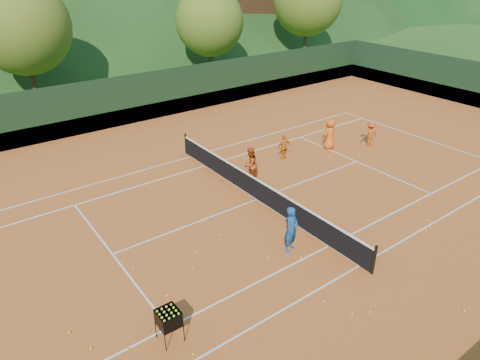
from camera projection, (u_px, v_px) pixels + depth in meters
ground at (257, 200)px, 18.17m from camera, size 400.00×400.00×0.00m
clay_court at (257, 199)px, 18.16m from camera, size 40.00×24.00×0.02m
coach at (291, 229)px, 14.63m from camera, size 0.73×0.60×1.72m
student_a at (250, 164)px, 19.31m from camera, size 0.94×0.83×1.64m
student_b at (284, 147)px, 21.53m from camera, size 0.78×0.37×1.31m
student_c at (330, 134)px, 22.65m from camera, size 0.80×0.52×1.65m
student_d at (370, 134)px, 23.10m from camera, size 0.98×0.76×1.33m
tennis_ball_1 at (426, 230)px, 16.04m from camera, size 0.07×0.07×0.07m
tennis_ball_2 at (430, 228)px, 16.18m from camera, size 0.07×0.07×0.07m
tennis_ball_3 at (167, 296)px, 12.92m from camera, size 0.07×0.07×0.07m
tennis_ball_4 at (428, 220)px, 16.65m from camera, size 0.07×0.07×0.07m
tennis_ball_5 at (193, 354)px, 11.02m from camera, size 0.07×0.07×0.07m
tennis_ball_6 at (324, 301)px, 12.71m from camera, size 0.07×0.07×0.07m
tennis_ball_7 at (464, 311)px, 12.36m from camera, size 0.07×0.07×0.07m
tennis_ball_9 at (196, 252)px, 14.83m from camera, size 0.07×0.07×0.07m
tennis_ball_11 at (370, 312)px, 12.33m from camera, size 0.07×0.07×0.07m
tennis_ball_12 at (91, 348)px, 11.19m from camera, size 0.07×0.07×0.07m
tennis_ball_13 at (128, 349)px, 11.16m from camera, size 0.07×0.07×0.07m
tennis_ball_14 at (193, 269)px, 14.02m from camera, size 0.07×0.07×0.07m
tennis_ball_16 at (352, 314)px, 12.26m from camera, size 0.07×0.07×0.07m
tennis_ball_17 at (168, 254)px, 14.76m from camera, size 0.07×0.07×0.07m
tennis_ball_18 at (301, 258)px, 14.57m from camera, size 0.07×0.07×0.07m
tennis_ball_19 at (69, 332)px, 11.66m from camera, size 0.07×0.07×0.07m
tennis_ball_20 at (420, 205)px, 17.66m from camera, size 0.07×0.07×0.07m
tennis_ball_22 at (134, 269)px, 14.05m from camera, size 0.07×0.07×0.07m
tennis_ball_23 at (219, 235)px, 15.76m from camera, size 0.07×0.07×0.07m
tennis_ball_25 at (268, 257)px, 14.62m from camera, size 0.07×0.07×0.07m
tennis_ball_26 at (291, 243)px, 15.33m from camera, size 0.07×0.07×0.07m
court_lines at (257, 199)px, 18.15m from camera, size 23.83×11.03×0.00m
tennis_net at (257, 189)px, 17.93m from camera, size 0.10×12.07×1.10m
perimeter_fence at (258, 173)px, 17.58m from camera, size 40.40×24.24×3.00m
ball_hopper at (168, 319)px, 11.15m from camera, size 0.57×0.57×1.00m
chalet_mid at (96, 4)px, 43.31m from camera, size 12.65×8.82×11.45m
tree_b at (21, 26)px, 27.95m from camera, size 6.40×6.40×8.40m
tree_c at (210, 21)px, 34.90m from camera, size 5.60×5.60×7.35m
tree_d at (308, 0)px, 41.49m from camera, size 6.80×6.80×8.93m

